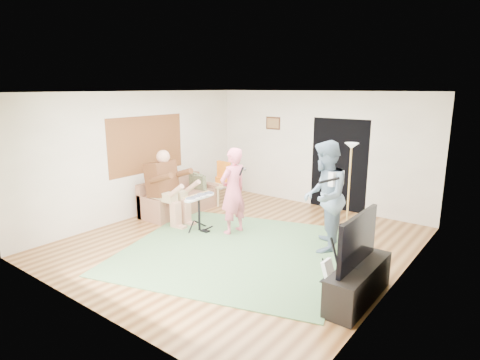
# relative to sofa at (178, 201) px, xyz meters

# --- Properties ---
(floor) EXTENTS (6.00, 6.00, 0.00)m
(floor) POSITION_rel_sofa_xyz_m (2.28, -0.62, -0.25)
(floor) COLOR brown
(floor) RESTS_ON ground
(walls) EXTENTS (5.50, 6.00, 2.70)m
(walls) POSITION_rel_sofa_xyz_m (2.28, -0.62, 1.10)
(walls) COLOR silver
(walls) RESTS_ON floor
(ceiling) EXTENTS (6.00, 6.00, 0.00)m
(ceiling) POSITION_rel_sofa_xyz_m (2.28, -0.62, 2.45)
(ceiling) COLOR white
(ceiling) RESTS_ON walls
(window_blinds) EXTENTS (0.00, 2.05, 2.05)m
(window_blinds) POSITION_rel_sofa_xyz_m (-0.46, -0.42, 1.30)
(window_blinds) COLOR brown
(window_blinds) RESTS_ON walls
(doorway) EXTENTS (2.10, 0.00, 2.10)m
(doorway) POSITION_rel_sofa_xyz_m (2.83, 2.37, 0.80)
(doorway) COLOR black
(doorway) RESTS_ON walls
(picture_frame) EXTENTS (0.42, 0.03, 0.32)m
(picture_frame) POSITION_rel_sofa_xyz_m (1.03, 2.37, 1.65)
(picture_frame) COLOR #3F2314
(picture_frame) RESTS_ON walls
(area_rug) EXTENTS (4.51, 4.43, 0.02)m
(area_rug) POSITION_rel_sofa_xyz_m (2.43, -0.99, -0.24)
(area_rug) COLOR #4E7849
(area_rug) RESTS_ON floor
(sofa) EXTENTS (0.76, 1.85, 0.75)m
(sofa) POSITION_rel_sofa_xyz_m (0.00, 0.00, 0.00)
(sofa) COLOR #916248
(sofa) RESTS_ON floor
(drummer) EXTENTS (0.99, 0.56, 1.53)m
(drummer) POSITION_rel_sofa_xyz_m (0.43, -0.65, 0.35)
(drummer) COLOR #5A3219
(drummer) RESTS_ON sofa
(drum_kit) EXTENTS (0.41, 0.73, 0.75)m
(drum_kit) POSITION_rel_sofa_xyz_m (1.28, -0.65, 0.08)
(drum_kit) COLOR black
(drum_kit) RESTS_ON floor
(singer) EXTENTS (0.49, 0.66, 1.68)m
(singer) POSITION_rel_sofa_xyz_m (1.88, -0.33, 0.59)
(singer) COLOR #E16178
(singer) RESTS_ON floor
(microphone) EXTENTS (0.06, 0.06, 0.24)m
(microphone) POSITION_rel_sofa_xyz_m (2.08, -0.33, 1.00)
(microphone) COLOR black
(microphone) RESTS_ON singer
(guitarist) EXTENTS (1.00, 1.13, 1.92)m
(guitarist) POSITION_rel_sofa_xyz_m (3.62, -0.00, 0.71)
(guitarist) COLOR #6C859F
(guitarist) RESTS_ON floor
(guitar_held) EXTENTS (0.25, 0.61, 0.26)m
(guitar_held) POSITION_rel_sofa_xyz_m (3.82, -0.00, 1.05)
(guitar_held) COLOR silver
(guitar_held) RESTS_ON guitarist
(guitar_spare) EXTENTS (0.26, 0.23, 0.71)m
(guitar_spare) POSITION_rel_sofa_xyz_m (4.27, -1.12, -0.05)
(guitar_spare) COLOR black
(guitar_spare) RESTS_ON floor
(torchiere_lamp) EXTENTS (0.31, 0.31, 1.72)m
(torchiere_lamp) POSITION_rel_sofa_xyz_m (3.51, 1.35, 0.93)
(torchiere_lamp) COLOR black
(torchiere_lamp) RESTS_ON floor
(dining_chair) EXTENTS (0.48, 0.50, 1.02)m
(dining_chair) POSITION_rel_sofa_xyz_m (0.34, 1.08, 0.11)
(dining_chair) COLOR #CFBA86
(dining_chair) RESTS_ON floor
(tv_cabinet) EXTENTS (0.40, 1.40, 0.50)m
(tv_cabinet) POSITION_rel_sofa_xyz_m (4.78, -1.32, 0.00)
(tv_cabinet) COLOR black
(tv_cabinet) RESTS_ON floor
(television) EXTENTS (0.06, 1.16, 0.69)m
(television) POSITION_rel_sofa_xyz_m (4.73, -1.32, 0.60)
(television) COLOR black
(television) RESTS_ON tv_cabinet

